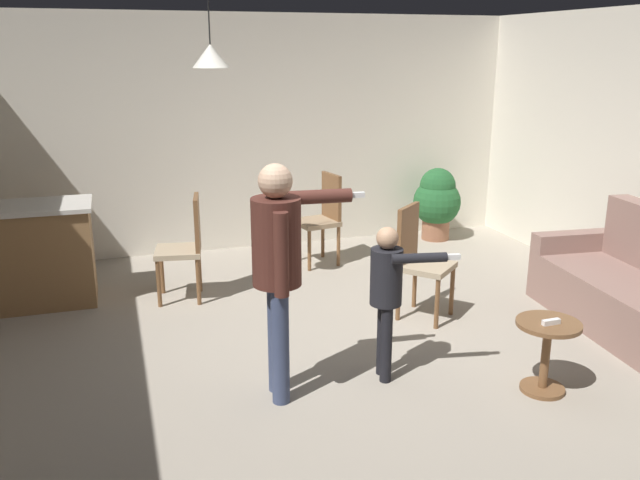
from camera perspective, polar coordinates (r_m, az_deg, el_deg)
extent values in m
plane|color=#9E9384|center=(5.24, 2.15, -9.95)|extent=(7.68, 7.68, 0.00)
cube|color=silver|center=(7.85, -5.75, 9.11)|extent=(6.40, 0.10, 2.70)
cube|color=#8C6B60|center=(6.23, 24.95, -4.93)|extent=(0.98, 1.51, 0.45)
cube|color=#8C6B60|center=(6.82, 21.03, -1.91)|extent=(0.86, 0.26, 0.63)
cylinder|color=brown|center=(7.08, 23.06, -3.93)|extent=(0.05, 0.05, 0.06)
cylinder|color=brown|center=(6.74, 18.51, -4.46)|extent=(0.05, 0.05, 0.06)
cube|color=olive|center=(6.66, -24.13, -1.42)|extent=(1.20, 0.60, 0.91)
cube|color=beige|center=(6.55, -24.61, 2.55)|extent=(1.26, 0.66, 0.04)
cylinder|color=brown|center=(4.80, 19.14, -6.87)|extent=(0.44, 0.44, 0.03)
cylinder|color=brown|center=(4.90, 18.86, -9.67)|extent=(0.06, 0.06, 0.49)
cylinder|color=brown|center=(5.00, 18.62, -12.05)|extent=(0.31, 0.31, 0.03)
cylinder|color=#384260|center=(4.60, -3.79, -8.26)|extent=(0.12, 0.12, 0.82)
cylinder|color=#384260|center=(4.44, -3.44, -9.16)|extent=(0.12, 0.12, 0.82)
cylinder|color=#4C261E|center=(4.27, -3.78, -0.17)|extent=(0.32, 0.32, 0.58)
sphere|color=#D8AD8C|center=(4.18, -3.88, 5.11)|extent=(0.22, 0.22, 0.22)
cylinder|color=#4C261E|center=(4.44, -0.73, 3.73)|extent=(0.55, 0.14, 0.10)
cube|color=white|center=(4.51, 3.05, 3.91)|extent=(0.13, 0.05, 0.04)
cylinder|color=#4C261E|center=(4.10, -3.37, -1.28)|extent=(0.10, 0.10, 0.55)
cylinder|color=black|center=(4.88, 5.42, -8.38)|extent=(0.08, 0.08, 0.57)
cylinder|color=black|center=(4.77, 5.74, -8.97)|extent=(0.08, 0.08, 0.57)
cylinder|color=black|center=(4.64, 5.74, -3.17)|extent=(0.23, 0.23, 0.41)
sphere|color=tan|center=(4.56, 5.84, 0.17)|extent=(0.16, 0.16, 0.16)
cylinder|color=black|center=(4.77, 5.38, -2.88)|extent=(0.07, 0.07, 0.38)
cylinder|color=black|center=(4.51, 8.54, -1.55)|extent=(0.39, 0.13, 0.07)
cube|color=white|center=(4.58, 11.21, -1.43)|extent=(0.13, 0.06, 0.04)
cylinder|color=brown|center=(6.25, -10.46, -3.57)|extent=(0.04, 0.04, 0.45)
cylinder|color=brown|center=(6.59, -10.37, -2.52)|extent=(0.04, 0.04, 0.45)
cylinder|color=brown|center=(6.27, -13.75, -3.69)|extent=(0.04, 0.04, 0.45)
cylinder|color=brown|center=(6.61, -13.49, -2.64)|extent=(0.04, 0.04, 0.45)
cube|color=tan|center=(6.35, -12.15, -0.96)|extent=(0.48, 0.48, 0.05)
cube|color=brown|center=(6.27, -10.56, 1.51)|extent=(0.10, 0.38, 0.50)
cylinder|color=brown|center=(6.16, 8.17, -3.77)|extent=(0.04, 0.04, 0.45)
cylinder|color=brown|center=(5.85, 6.77, -4.81)|extent=(0.04, 0.04, 0.45)
cylinder|color=brown|center=(6.04, 11.32, -4.34)|extent=(0.04, 0.04, 0.45)
cylinder|color=brown|center=(5.72, 10.07, -5.44)|extent=(0.04, 0.04, 0.45)
cube|color=tan|center=(5.85, 9.19, -2.29)|extent=(0.59, 0.59, 0.05)
cube|color=brown|center=(5.84, 7.59, 0.57)|extent=(0.31, 0.28, 0.50)
cylinder|color=brown|center=(7.24, 1.60, -0.53)|extent=(0.04, 0.04, 0.45)
cylinder|color=brown|center=(7.54, 0.24, 0.17)|extent=(0.04, 0.04, 0.45)
cylinder|color=brown|center=(7.08, -0.92, -0.93)|extent=(0.04, 0.04, 0.45)
cylinder|color=brown|center=(7.39, -2.21, -0.20)|extent=(0.04, 0.04, 0.45)
cube|color=#997F60|center=(7.24, -0.33, 1.53)|extent=(0.49, 0.49, 0.05)
cube|color=brown|center=(7.27, 1.00, 3.81)|extent=(0.11, 0.38, 0.50)
cylinder|color=brown|center=(8.42, 9.94, 0.99)|extent=(0.34, 0.34, 0.27)
sphere|color=#235B2D|center=(8.34, 10.05, 3.24)|extent=(0.59, 0.59, 0.59)
sphere|color=#235B2D|center=(8.30, 10.12, 4.63)|extent=(0.44, 0.44, 0.44)
cube|color=white|center=(4.75, 19.32, -6.69)|extent=(0.13, 0.04, 0.04)
cone|color=silver|center=(5.96, -9.43, 15.42)|extent=(0.32, 0.32, 0.20)
cylinder|color=black|center=(5.96, -9.55, 18.01)|extent=(0.01, 0.01, 0.36)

